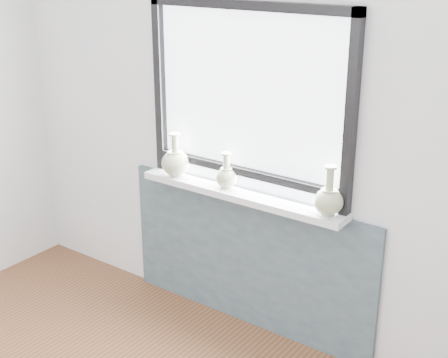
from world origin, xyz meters
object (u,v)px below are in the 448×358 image
Objects in this scene: vase_b at (226,176)px; vase_c at (329,200)px; windowsill at (240,194)px; vase_a at (175,162)px.

vase_c is at bearing -1.02° from vase_b.
windowsill is 4.94× the size of vase_c.
windowsill is 4.97× the size of vase_a.
vase_b is at bearing 178.98° from vase_c.
vase_a is at bearing -177.16° from vase_b.
windowsill is 0.13m from vase_b.
vase_a is 0.37m from vase_b.
windowsill is 0.48m from vase_a.
vase_a reaches higher than windowsill.
windowsill is 0.57m from vase_c.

